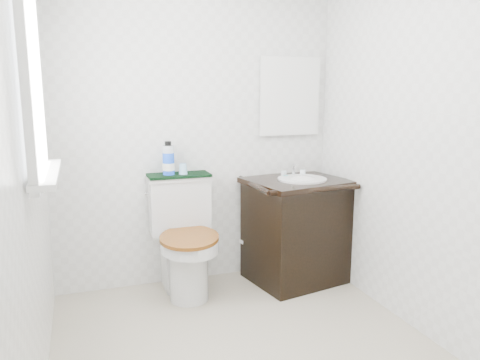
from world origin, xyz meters
TOP-DOWN VIEW (x-y plane):
  - floor at (0.00, 0.00)m, footprint 2.40×2.40m
  - wall_back at (0.00, 1.20)m, footprint 2.40×0.00m
  - wall_front at (0.00, -1.20)m, footprint 2.40×0.00m
  - wall_left at (-1.10, 0.00)m, footprint 0.00×2.40m
  - wall_right at (1.10, 0.00)m, footprint 0.00×2.40m
  - window at (-1.07, 0.25)m, footprint 0.02×0.70m
  - mirror at (0.77, 1.18)m, footprint 0.50×0.02m
  - toilet at (-0.17, 0.96)m, footprint 0.50×0.68m
  - vanity at (0.72, 0.90)m, footprint 0.82×0.74m
  - trash_bin at (0.45, 1.08)m, footprint 0.26×0.23m
  - towel at (-0.17, 1.09)m, footprint 0.46×0.22m
  - mouthwash_bottle at (-0.25, 1.09)m, footprint 0.09×0.09m
  - cup at (-0.14, 1.07)m, footprint 0.06×0.06m
  - soap_bar at (0.67, 1.02)m, footprint 0.07×0.04m

SIDE VIEW (x-z plane):
  - floor at x=0.00m, z-range 0.00..0.00m
  - trash_bin at x=0.45m, z-range 0.00..0.31m
  - toilet at x=-0.17m, z-range -0.06..0.81m
  - vanity at x=0.72m, z-range -0.03..0.89m
  - soap_bar at x=0.67m, z-range 0.82..0.84m
  - towel at x=-0.17m, z-range 0.87..0.88m
  - cup at x=-0.14m, z-range 0.88..0.97m
  - mouthwash_bottle at x=-0.25m, z-range 0.87..1.12m
  - wall_back at x=0.00m, z-range 0.00..2.40m
  - wall_front at x=0.00m, z-range 0.00..2.40m
  - wall_left at x=-1.10m, z-range 0.00..2.40m
  - wall_right at x=1.10m, z-range 0.00..2.40m
  - mirror at x=0.77m, z-range 1.15..1.75m
  - window at x=-1.07m, z-range 1.10..2.00m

